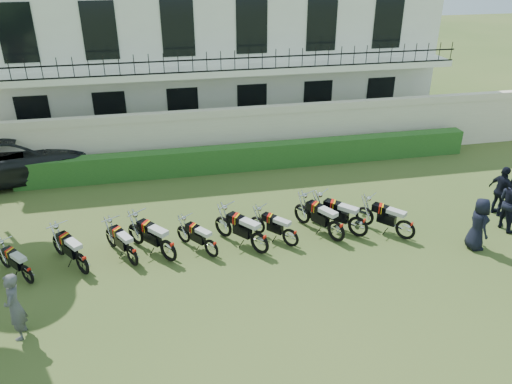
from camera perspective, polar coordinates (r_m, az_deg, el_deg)
ground at (r=13.78m, az=1.71°, el=-9.47°), size 100.00×100.00×0.00m
perimeter_wall at (r=20.24m, az=-3.52°, el=6.42°), size 30.00×0.35×2.30m
hedge at (r=19.91m, az=-0.27°, el=4.05°), size 18.00×0.60×1.00m
building at (r=25.32m, az=-5.80°, el=16.36°), size 20.40×9.60×7.40m
motorcycle_0 at (r=14.51m, az=-24.75°, el=-8.12°), size 1.17×1.37×0.94m
motorcycle_1 at (r=14.31m, az=-19.31°, el=-7.23°), size 1.19×1.69×1.08m
motorcycle_2 at (r=14.30m, az=-14.00°, el=-6.60°), size 1.00×1.67×1.02m
motorcycle_3 at (r=14.23m, az=-10.03°, el=-6.06°), size 1.39×1.70×1.14m
motorcycle_4 at (r=14.30m, az=-5.14°, el=-5.97°), size 1.11×1.44×0.95m
motorcycle_5 at (r=14.35m, az=0.42°, el=-5.29°), size 1.38×1.74×1.15m
motorcycle_6 at (r=14.75m, az=3.99°, el=-4.76°), size 1.24×1.42×0.98m
motorcycle_7 at (r=15.12m, az=9.19°, el=-3.91°), size 1.11×1.89×1.14m
motorcycle_8 at (r=15.47m, az=11.64°, el=-3.37°), size 1.49×1.63×1.15m
motorcycle_9 at (r=15.70m, az=16.77°, el=-3.66°), size 1.35×1.60×1.09m
suv at (r=21.00m, az=-26.07°, el=3.58°), size 6.80×4.31×1.75m
inspector at (r=12.62m, az=-25.88°, el=-11.71°), size 0.41×0.62×1.67m
officer_3 at (r=15.88m, az=24.09°, el=-3.34°), size 0.59×0.84×1.62m
officer_4 at (r=17.38m, az=27.21°, el=-1.02°), size 0.76×0.94×1.85m
officer_5 at (r=18.16m, az=26.26°, el=0.08°), size 0.60×1.06×1.71m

